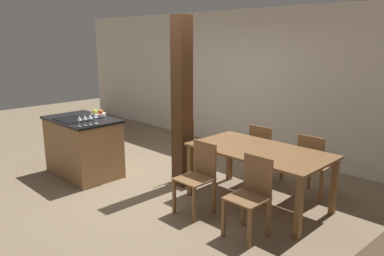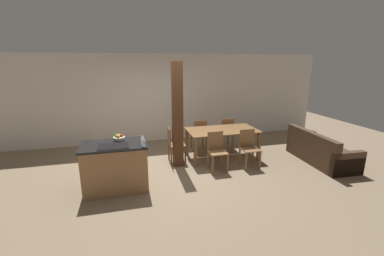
{
  "view_description": "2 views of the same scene",
  "coord_description": "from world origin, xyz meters",
  "px_view_note": "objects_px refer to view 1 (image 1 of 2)",
  "views": [
    {
      "loc": [
        4.17,
        -3.36,
        2.16
      ],
      "look_at": [
        0.6,
        0.2,
        0.95
      ],
      "focal_mm": 35.0,
      "sensor_mm": 36.0,
      "label": 1
    },
    {
      "loc": [
        -0.89,
        -5.46,
        2.48
      ],
      "look_at": [
        0.6,
        0.2,
        0.95
      ],
      "focal_mm": 24.0,
      "sensor_mm": 36.0,
      "label": 2
    }
  ],
  "objects_px": {
    "dining_table": "(259,156)",
    "dining_chair_near_right": "(251,194)",
    "dining_chair_near_left": "(198,176)",
    "dining_chair_far_right": "(314,164)",
    "wine_glass_end": "(96,116)",
    "kitchen_island": "(83,146)",
    "dining_chair_far_left": "(264,152)",
    "fruit_bowl": "(98,114)",
    "wine_glass_near": "(79,119)",
    "wine_glass_middle": "(85,118)",
    "timber_post": "(182,104)",
    "dining_chair_head_end": "(190,150)",
    "wine_glass_far": "(90,117)"
  },
  "relations": [
    {
      "from": "dining_chair_near_right",
      "to": "dining_chair_far_right",
      "type": "distance_m",
      "value": 1.44
    },
    {
      "from": "wine_glass_near",
      "to": "timber_post",
      "type": "relative_size",
      "value": 0.06
    },
    {
      "from": "wine_glass_end",
      "to": "dining_chair_far_left",
      "type": "relative_size",
      "value": 0.17
    },
    {
      "from": "wine_glass_far",
      "to": "dining_chair_far_left",
      "type": "height_order",
      "value": "wine_glass_far"
    },
    {
      "from": "timber_post",
      "to": "wine_glass_far",
      "type": "bearing_deg",
      "value": -131.9
    },
    {
      "from": "dining_chair_far_left",
      "to": "dining_chair_far_right",
      "type": "distance_m",
      "value": 0.81
    },
    {
      "from": "fruit_bowl",
      "to": "wine_glass_near",
      "type": "height_order",
      "value": "wine_glass_near"
    },
    {
      "from": "dining_chair_near_right",
      "to": "dining_chair_far_left",
      "type": "height_order",
      "value": "same"
    },
    {
      "from": "kitchen_island",
      "to": "dining_table",
      "type": "bearing_deg",
      "value": 21.75
    },
    {
      "from": "dining_chair_far_right",
      "to": "dining_chair_head_end",
      "type": "distance_m",
      "value": 1.83
    },
    {
      "from": "fruit_bowl",
      "to": "wine_glass_near",
      "type": "distance_m",
      "value": 0.73
    },
    {
      "from": "dining_table",
      "to": "dining_chair_near_right",
      "type": "bearing_deg",
      "value": -60.57
    },
    {
      "from": "wine_glass_near",
      "to": "dining_chair_far_left",
      "type": "xyz_separation_m",
      "value": [
        1.7,
        2.1,
        -0.58
      ]
    },
    {
      "from": "dining_chair_far_right",
      "to": "dining_table",
      "type": "bearing_deg",
      "value": 60.57
    },
    {
      "from": "wine_glass_middle",
      "to": "dining_chair_near_left",
      "type": "distance_m",
      "value": 1.88
    },
    {
      "from": "fruit_bowl",
      "to": "wine_glass_near",
      "type": "relative_size",
      "value": 1.49
    },
    {
      "from": "wine_glass_end",
      "to": "timber_post",
      "type": "relative_size",
      "value": 0.06
    },
    {
      "from": "dining_table",
      "to": "dining_chair_far_left",
      "type": "bearing_deg",
      "value": 119.43
    },
    {
      "from": "wine_glass_near",
      "to": "wine_glass_far",
      "type": "bearing_deg",
      "value": 90.0
    },
    {
      "from": "wine_glass_far",
      "to": "timber_post",
      "type": "distance_m",
      "value": 1.34
    },
    {
      "from": "wine_glass_near",
      "to": "wine_glass_far",
      "type": "height_order",
      "value": "same"
    },
    {
      "from": "wine_glass_end",
      "to": "dining_chair_near_left",
      "type": "bearing_deg",
      "value": 13.31
    },
    {
      "from": "wine_glass_far",
      "to": "dining_chair_near_left",
      "type": "xyz_separation_m",
      "value": [
        1.7,
        0.49,
        -0.58
      ]
    },
    {
      "from": "kitchen_island",
      "to": "dining_chair_far_right",
      "type": "distance_m",
      "value": 3.54
    },
    {
      "from": "wine_glass_middle",
      "to": "timber_post",
      "type": "relative_size",
      "value": 0.06
    },
    {
      "from": "dining_chair_head_end",
      "to": "wine_glass_middle",
      "type": "bearing_deg",
      "value": 147.3
    },
    {
      "from": "dining_table",
      "to": "timber_post",
      "type": "distance_m",
      "value": 1.37
    },
    {
      "from": "fruit_bowl",
      "to": "wine_glass_far",
      "type": "bearing_deg",
      "value": -41.7
    },
    {
      "from": "dining_chair_near_left",
      "to": "dining_chair_near_right",
      "type": "xyz_separation_m",
      "value": [
        0.81,
        0.0,
        0.0
      ]
    },
    {
      "from": "dining_chair_near_left",
      "to": "dining_table",
      "type": "bearing_deg",
      "value": 60.57
    },
    {
      "from": "wine_glass_middle",
      "to": "wine_glass_end",
      "type": "distance_m",
      "value": 0.17
    },
    {
      "from": "timber_post",
      "to": "fruit_bowl",
      "type": "bearing_deg",
      "value": -156.34
    },
    {
      "from": "kitchen_island",
      "to": "wine_glass_near",
      "type": "relative_size",
      "value": 7.98
    },
    {
      "from": "kitchen_island",
      "to": "wine_glass_middle",
      "type": "xyz_separation_m",
      "value": [
        0.55,
        -0.24,
        0.59
      ]
    },
    {
      "from": "dining_table",
      "to": "dining_chair_far_right",
      "type": "bearing_deg",
      "value": 60.57
    },
    {
      "from": "dining_chair_far_left",
      "to": "dining_chair_far_right",
      "type": "bearing_deg",
      "value": -180.0
    },
    {
      "from": "fruit_bowl",
      "to": "dining_chair_far_left",
      "type": "relative_size",
      "value": 0.26
    },
    {
      "from": "dining_chair_far_left",
      "to": "dining_chair_far_right",
      "type": "xyz_separation_m",
      "value": [
        0.81,
        0.0,
        0.0
      ]
    },
    {
      "from": "dining_chair_near_right",
      "to": "timber_post",
      "type": "xyz_separation_m",
      "value": [
        -1.63,
        0.5,
        0.76
      ]
    },
    {
      "from": "dining_chair_far_left",
      "to": "timber_post",
      "type": "xyz_separation_m",
      "value": [
        -0.81,
        -0.94,
        0.76
      ]
    },
    {
      "from": "dining_chair_far_left",
      "to": "dining_chair_near_right",
      "type": "bearing_deg",
      "value": 119.43
    },
    {
      "from": "wine_glass_end",
      "to": "dining_chair_near_left",
      "type": "relative_size",
      "value": 0.17
    },
    {
      "from": "wine_glass_far",
      "to": "dining_chair_head_end",
      "type": "height_order",
      "value": "wine_glass_far"
    },
    {
      "from": "fruit_bowl",
      "to": "dining_chair_near_right",
      "type": "xyz_separation_m",
      "value": [
        2.96,
        0.09,
        -0.5
      ]
    },
    {
      "from": "wine_glass_end",
      "to": "dining_chair_near_right",
      "type": "distance_m",
      "value": 2.61
    },
    {
      "from": "fruit_bowl",
      "to": "wine_glass_middle",
      "type": "relative_size",
      "value": 1.49
    },
    {
      "from": "fruit_bowl",
      "to": "dining_table",
      "type": "distance_m",
      "value": 2.7
    },
    {
      "from": "wine_glass_middle",
      "to": "dining_chair_head_end",
      "type": "xyz_separation_m",
      "value": [
        0.83,
        1.29,
        -0.58
      ]
    },
    {
      "from": "wine_glass_far",
      "to": "dining_chair_far_left",
      "type": "relative_size",
      "value": 0.17
    },
    {
      "from": "kitchen_island",
      "to": "wine_glass_middle",
      "type": "height_order",
      "value": "wine_glass_middle"
    }
  ]
}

